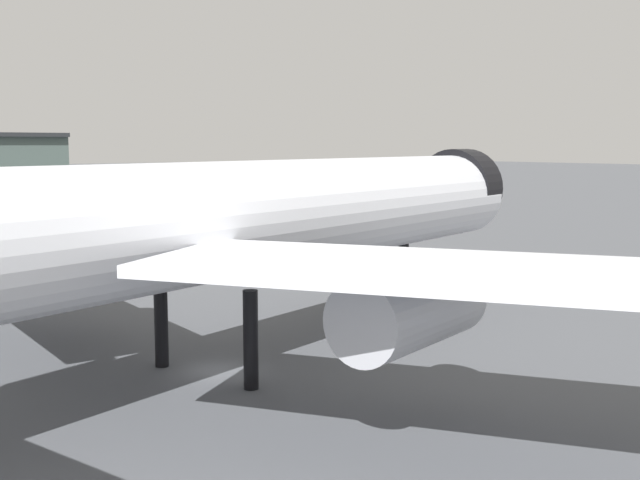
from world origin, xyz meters
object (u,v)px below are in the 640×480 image
at_px(baggage_tug_wing, 130,261).
at_px(traffic_cone_near_nose, 70,272).
at_px(airliner_near_gate, 234,222).
at_px(baggage_cart_trailing, 464,265).
at_px(traffic_cone_wingtip, 593,286).

relative_size(baggage_tug_wing, traffic_cone_near_nose, 4.49).
xyz_separation_m(airliner_near_gate, traffic_cone_near_nose, (5.16, 36.46, -8.02)).
bearing_deg(baggage_cart_trailing, traffic_cone_wingtip, -0.53).
distance_m(baggage_cart_trailing, traffic_cone_wingtip, 12.80).
xyz_separation_m(airliner_near_gate, traffic_cone_wingtip, (37.50, -0.60, -8.07)).
xyz_separation_m(traffic_cone_near_nose, traffic_cone_wingtip, (32.34, -37.05, -0.05)).
distance_m(airliner_near_gate, traffic_cone_wingtip, 38.37).
relative_size(baggage_cart_trailing, traffic_cone_wingtip, 3.77).
bearing_deg(traffic_cone_near_nose, airliner_near_gate, -98.06).
bearing_deg(airliner_near_gate, baggage_cart_trailing, 5.98).
xyz_separation_m(baggage_cart_trailing, traffic_cone_near_nose, (-30.00, 24.49, -0.58)).
bearing_deg(baggage_tug_wing, traffic_cone_near_nose, 144.21).
relative_size(baggage_tug_wing, traffic_cone_wingtip, 5.10).
distance_m(baggage_tug_wing, baggage_cart_trailing, 33.73).
relative_size(airliner_near_gate, baggage_tug_wing, 18.23).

